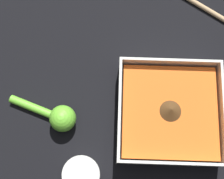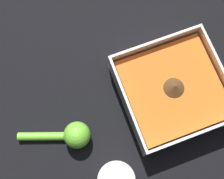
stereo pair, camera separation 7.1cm
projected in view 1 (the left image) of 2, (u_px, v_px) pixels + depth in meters
The scene contains 5 objects.
ground_plane at pixel (149, 111), 0.74m from camera, with size 4.00×4.00×0.00m, color black.
square_dish at pixel (169, 113), 0.71m from camera, with size 0.23×0.23×0.07m.
spice_bowl at pixel (82, 175), 0.68m from camera, with size 0.08×0.08×0.03m.
lemon_squeezer at pixel (58, 117), 0.71m from camera, with size 0.09×0.16×0.06m.
wooden_spoon at pixel (216, 15), 0.80m from camera, with size 0.12×0.17×0.01m.
Camera 1 is at (0.14, -0.08, 0.73)m, focal length 50.00 mm.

